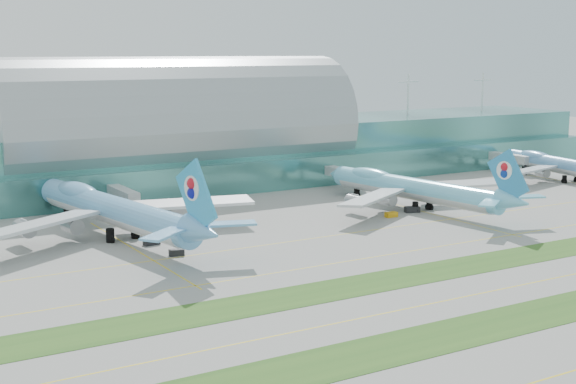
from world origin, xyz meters
TOP-DOWN VIEW (x-y plane):
  - ground at (0.00, 0.00)m, footprint 700.00×700.00m
  - terminal at (0.01, 128.79)m, footprint 340.00×69.10m
  - grass_strip_near at (0.00, -28.00)m, footprint 420.00×12.00m
  - grass_strip_far at (0.00, 2.00)m, footprint 420.00×12.00m
  - taxiline_b at (0.00, -14.00)m, footprint 420.00×0.35m
  - taxiline_c at (0.00, 18.00)m, footprint 420.00×0.35m
  - taxiline_d at (0.00, 40.00)m, footprint 420.00×0.35m
  - airliner_b at (-42.97, 66.47)m, footprint 73.20×83.90m
  - airliner_c at (42.63, 57.05)m, footprint 65.11×74.46m
  - airliner_d at (120.36, 69.00)m, footprint 58.88×67.39m
  - gse_c at (-37.98, 53.81)m, footprint 3.88×2.31m
  - gse_d at (-36.92, 41.41)m, footprint 3.61×2.16m
  - gse_e at (30.17, 50.38)m, footprint 3.41×1.84m
  - gse_f at (39.26, 52.53)m, footprint 4.58×3.25m

SIDE VIEW (x-z plane):
  - ground at x=0.00m, z-range 0.00..0.00m
  - taxiline_b at x=0.00m, z-range 0.00..0.01m
  - taxiline_c at x=0.00m, z-range 0.00..0.01m
  - taxiline_d at x=0.00m, z-range 0.00..0.01m
  - grass_strip_near at x=0.00m, z-range 0.00..0.08m
  - grass_strip_far at x=0.00m, z-range 0.00..0.08m
  - gse_e at x=30.17m, z-range 0.00..1.39m
  - gse_c at x=-37.98m, z-range 0.00..1.40m
  - gse_d at x=-36.92m, z-range 0.00..1.45m
  - gse_f at x=39.26m, z-range 0.00..1.67m
  - airliner_d at x=120.36m, z-range -3.56..15.02m
  - airliner_c at x=42.63m, z-range -3.93..16.58m
  - airliner_b at x=-42.97m, z-range -4.43..18.72m
  - terminal at x=0.01m, z-range -3.77..32.23m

